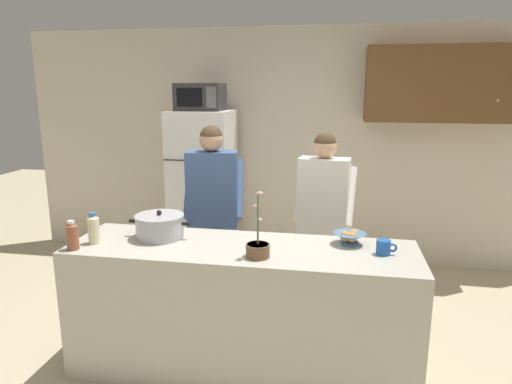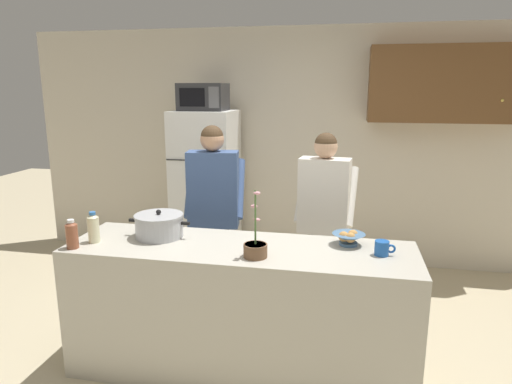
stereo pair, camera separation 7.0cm
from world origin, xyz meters
name	(u,v)px [view 1 (the left image)]	position (x,y,z in m)	size (l,w,h in m)	color
ground_plane	(242,369)	(0.00, 0.00, 0.00)	(14.00, 14.00, 0.00)	#C6B793
back_wall_unit	(307,138)	(0.27, 2.26, 1.41)	(6.00, 0.48, 2.60)	beige
kitchen_island	(242,310)	(0.00, 0.00, 0.46)	(2.33, 0.68, 0.92)	#BCB7A8
refrigerator	(203,190)	(-0.82, 1.85, 0.86)	(0.64, 0.68, 1.72)	white
microwave	(200,97)	(-0.82, 1.83, 1.86)	(0.48, 0.37, 0.28)	#2D2D30
person_near_pot	(213,199)	(-0.41, 0.78, 1.04)	(0.55, 0.47, 1.66)	black
person_by_sink	(323,206)	(0.51, 0.86, 1.00)	(0.53, 0.45, 1.61)	#726656
cooking_pot	(160,226)	(-0.61, 0.09, 1.00)	(0.45, 0.34, 0.20)	#ADAFB5
coffee_mug	(384,247)	(0.92, 0.02, 0.97)	(0.13, 0.09, 0.10)	#1E59B2
bread_bowl	(350,237)	(0.71, 0.17, 0.97)	(0.22, 0.22, 0.10)	#4C7299
bottle_near_edge	(94,228)	(-1.00, -0.11, 1.03)	(0.08, 0.08, 0.22)	beige
bottle_mid_counter	(72,235)	(-1.08, -0.25, 1.02)	(0.08, 0.08, 0.20)	brown
potted_orchid	(258,248)	(0.14, -0.17, 0.98)	(0.15, 0.15, 0.43)	brown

